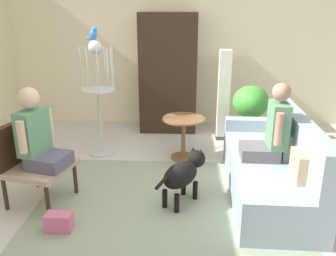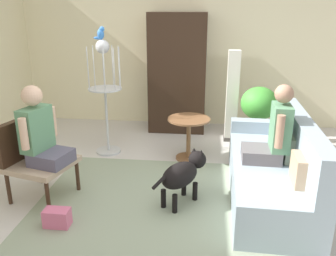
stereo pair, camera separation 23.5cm
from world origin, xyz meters
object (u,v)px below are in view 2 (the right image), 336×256
(armchair, at_px, (32,154))
(person_on_armchair, at_px, (40,133))
(bird_cage_stand, at_px, (105,90))
(armoire_cabinet, at_px, (178,73))
(couch, at_px, (275,171))
(parrot, at_px, (101,33))
(person_on_couch, at_px, (274,132))
(round_end_table, at_px, (189,132))
(potted_plant, at_px, (259,109))
(dog, at_px, (183,173))
(handbag, at_px, (57,218))
(column_lamp, at_px, (232,97))

(armchair, distance_m, person_on_armchair, 0.31)
(bird_cage_stand, distance_m, armoire_cabinet, 1.48)
(couch, bearing_deg, parrot, 154.29)
(person_on_couch, height_order, parrot, parrot)
(round_end_table, height_order, potted_plant, potted_plant)
(dog, distance_m, handbag, 1.34)
(parrot, bearing_deg, armoire_cabinet, 51.40)
(couch, bearing_deg, column_lamp, 102.28)
(bird_cage_stand, relative_size, column_lamp, 1.14)
(couch, distance_m, dog, 1.02)
(column_lamp, xyz_separation_m, armoire_cabinet, (-0.89, 0.45, 0.27))
(couch, xyz_separation_m, armchair, (-2.66, -0.26, 0.18))
(dog, height_order, column_lamp, column_lamp)
(couch, height_order, armchair, couch)
(round_end_table, relative_size, bird_cage_stand, 0.37)
(couch, bearing_deg, armchair, -174.40)
(parrot, bearing_deg, dog, -46.96)
(round_end_table, distance_m, armoire_cabinet, 1.43)
(person_on_armchair, relative_size, handbag, 3.41)
(column_lamp, bearing_deg, armoire_cabinet, 152.90)
(column_lamp, bearing_deg, potted_plant, -34.29)
(bird_cage_stand, bearing_deg, dog, -47.27)
(person_on_armchair, xyz_separation_m, round_end_table, (1.50, 1.24, -0.37))
(person_on_armchair, bearing_deg, armchair, 165.48)
(armchair, relative_size, potted_plant, 0.95)
(dog, bearing_deg, round_end_table, 90.38)
(dog, xyz_separation_m, potted_plant, (0.99, 1.73, 0.25))
(potted_plant, bearing_deg, round_end_table, -150.32)
(parrot, bearing_deg, round_end_table, -5.76)
(armoire_cabinet, bearing_deg, handbag, -106.51)
(person_on_armchair, bearing_deg, parrot, 77.10)
(bird_cage_stand, xyz_separation_m, handbag, (0.01, -1.88, -0.84))
(column_lamp, xyz_separation_m, handbag, (-1.79, -2.59, -0.61))
(person_on_armchair, xyz_separation_m, bird_cage_stand, (0.32, 1.36, 0.16))
(person_on_armchair, bearing_deg, armoire_cabinet, 63.83)
(parrot, height_order, armoire_cabinet, armoire_cabinet)
(person_on_armchair, bearing_deg, handbag, -57.49)
(person_on_armchair, relative_size, round_end_table, 1.42)
(armchair, height_order, handbag, armchair)
(dog, bearing_deg, person_on_armchair, -177.33)
(handbag, bearing_deg, armoire_cabinet, 73.49)
(person_on_couch, distance_m, round_end_table, 1.40)
(armchair, xyz_separation_m, potted_plant, (2.65, 1.77, 0.09))
(couch, xyz_separation_m, round_end_table, (-1.00, 0.94, 0.08))
(person_on_armchair, height_order, bird_cage_stand, bird_cage_stand)
(potted_plant, bearing_deg, person_on_armchair, -144.19)
(person_on_couch, relative_size, handbag, 3.40)
(person_on_armchair, relative_size, dog, 1.20)
(round_end_table, xyz_separation_m, armoire_cabinet, (-0.27, 1.28, 0.58))
(dog, relative_size, parrot, 4.13)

